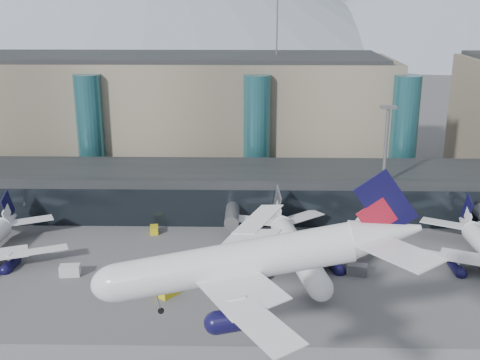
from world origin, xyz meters
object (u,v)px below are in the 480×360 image
Objects in this scene: hero_jet at (266,249)px; jet_parked_mid at (293,239)px; veh_b at (154,230)px; veh_c at (357,270)px; veh_h at (169,289)px; lightmast_mid at (385,162)px; veh_a at (70,270)px; veh_g at (348,244)px.

hero_jet reaches higher than jet_parked_mid.
veh_c is (37.71, -17.92, 0.21)m from veh_b.
jet_parked_mid is 9.38× the size of veh_h.
veh_c is at bearing -111.20° from lightmast_mid.
lightmast_mid reaches higher than veh_b.
jet_parked_mid is at bearing 3.15° from veh_a.
lightmast_mid reaches higher than jet_parked_mid.
veh_a is at bearing -87.80° from veh_g.
lightmast_mid reaches higher than veh_g.
veh_g is (37.87, -6.41, -0.02)m from veh_b.
veh_a is at bearing 88.12° from jet_parked_mid.
veh_h is (-39.25, -28.38, -13.35)m from lightmast_mid.
veh_g is at bearing -108.07° from veh_b.
jet_parked_mid is at bearing -124.24° from veh_b.
veh_g is (-7.84, -9.14, -13.70)m from lightmast_mid.
hero_jet is 11.40× the size of veh_a.
veh_a is 0.87× the size of veh_h.
veh_g is at bearing -20.11° from veh_h.
veh_b is 0.66× the size of veh_h.
veh_a is 1.31× the size of veh_b.
veh_b is (-21.15, 51.49, -18.84)m from hero_jet.
jet_parked_mid reaches higher than veh_a.
veh_c is 1.39× the size of veh_g.
veh_b is at bearing 53.34° from jet_parked_mid.
veh_b is at bearing -176.58° from lightmast_mid.
veh_h is at bearing 110.67° from jet_parked_mid.
hero_jet is (-24.57, -54.22, 5.16)m from lightmast_mid.
veh_c is at bearing -4.45° from veh_a.
veh_g is at bearing -69.52° from jet_parked_mid.
veh_c reaches higher than veh_g.
hero_jet is at bearing -32.62° from veh_g.
jet_parked_mid is 30.21m from veh_b.
lightmast_mid is 26.43m from jet_parked_mid.
lightmast_mid is at bearing 64.90° from hero_jet.
veh_b is 38.41m from veh_g.
hero_jet is 14.98× the size of veh_b.
veh_a is 49.14m from veh_c.
veh_a reaches higher than veh_g.
jet_parked_mid is 39.05m from veh_a.
lightmast_mid is 7.58× the size of veh_a.
veh_c is 0.88× the size of veh_h.
veh_h is (-31.41, -19.24, 0.35)m from veh_g.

